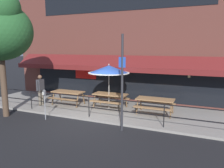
% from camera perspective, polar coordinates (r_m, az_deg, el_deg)
% --- Properties ---
extents(ground_plane, '(120.00, 120.00, 0.00)m').
position_cam_1_polar(ground_plane, '(10.18, -6.81, -9.53)').
color(ground_plane, black).
extents(patio_deck, '(15.00, 4.00, 0.10)m').
position_cam_1_polar(patio_deck, '(11.86, -2.00, -6.43)').
color(patio_deck, gray).
rests_on(patio_deck, ground).
extents(restaurant_building, '(15.00, 1.60, 8.67)m').
position_cam_1_polar(restaurant_building, '(13.48, 2.01, 13.75)').
color(restaurant_building, brown).
rests_on(restaurant_building, ground).
extents(patio_railing, '(13.84, 0.04, 0.97)m').
position_cam_1_polar(patio_railing, '(10.20, -6.06, -4.78)').
color(patio_railing, black).
rests_on(patio_railing, patio_deck).
extents(picnic_table_left, '(1.80, 1.42, 0.76)m').
position_cam_1_polar(picnic_table_left, '(12.58, -11.40, -2.60)').
color(picnic_table_left, '#997047').
rests_on(picnic_table_left, patio_deck).
extents(picnic_table_centre, '(1.80, 1.42, 0.76)m').
position_cam_1_polar(picnic_table_centre, '(11.70, -0.47, -3.33)').
color(picnic_table_centre, '#997047').
rests_on(picnic_table_centre, patio_deck).
extents(picnic_table_right, '(1.80, 1.42, 0.76)m').
position_cam_1_polar(picnic_table_right, '(10.80, 11.19, -4.61)').
color(picnic_table_right, '#997047').
rests_on(picnic_table_right, patio_deck).
extents(patio_umbrella_centre, '(2.14, 2.14, 2.38)m').
position_cam_1_polar(patio_umbrella_centre, '(11.31, -0.82, 3.80)').
color(patio_umbrella_centre, '#B7B2A8').
rests_on(patio_umbrella_centre, patio_deck).
extents(pedestrian_walking, '(0.25, 0.62, 1.71)m').
position_cam_1_polar(pedestrian_walking, '(12.80, -18.19, -1.09)').
color(pedestrian_walking, '#665B4C').
rests_on(pedestrian_walking, patio_deck).
extents(parking_meter_near, '(0.15, 0.16, 1.42)m').
position_cam_1_polar(parking_meter_near, '(10.43, -17.25, -2.87)').
color(parking_meter_near, gray).
rests_on(parking_meter_near, ground).
extents(street_sign_pole, '(0.28, 0.09, 3.82)m').
position_cam_1_polar(street_sign_pole, '(8.50, 2.67, 0.42)').
color(street_sign_pole, '#2D2D33').
rests_on(street_sign_pole, ground).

